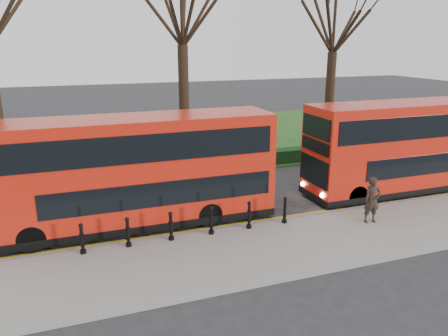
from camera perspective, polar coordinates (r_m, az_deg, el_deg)
name	(u,v)px	position (r m, az deg, el deg)	size (l,w,h in m)	color
ground	(203,223)	(17.20, -2.82, -7.20)	(120.00, 120.00, 0.00)	#28282B
pavement	(230,255)	(14.60, 0.73, -11.35)	(60.00, 4.00, 0.15)	gray
kerb	(211,231)	(16.29, -1.77, -8.28)	(60.00, 0.25, 0.16)	slate
grass_verge	(139,142)	(31.20, -11.01, 3.35)	(60.00, 18.00, 0.06)	#204E1A
hedge	(164,168)	(23.28, -7.79, 0.05)	(60.00, 0.90, 0.80)	black
yellow_line_outer	(208,230)	(16.58, -2.10, -8.09)	(60.00, 0.10, 0.01)	yellow
yellow_line_inner	(206,228)	(16.76, -2.31, -7.82)	(60.00, 0.10, 0.01)	yellow
tree_mid	(182,5)	(26.02, -5.56, 20.44)	(7.72, 7.72, 12.06)	black
tree_right	(335,20)	(30.11, 14.25, 18.23)	(7.15, 7.15, 11.17)	black
bollard_row	(191,224)	(15.54, -4.29, -7.26)	(7.52, 0.15, 1.00)	black
bus_lead	(135,173)	(16.63, -11.54, -0.61)	(10.53, 2.42, 4.19)	red
bus_rear	(413,147)	(22.16, 23.42, 2.58)	(10.52, 2.42, 4.18)	red
pedestrian	(372,200)	(17.50, 18.79, -3.97)	(0.65, 0.43, 1.79)	black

